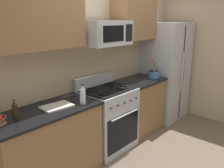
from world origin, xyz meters
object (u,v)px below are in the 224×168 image
Objects in this scene: refrigerator at (166,71)px; bottle_soy at (15,109)px; cutting_board at (57,106)px; bottle_vinegar at (83,95)px; microwave at (106,33)px; utensil_crock at (154,74)px; range_oven at (108,118)px.

bottle_soy is (-2.99, 0.08, 0.08)m from refrigerator.
bottle_vinegar is (0.27, -0.14, 0.10)m from cutting_board.
refrigerator is 1.83m from microwave.
range_oven is at bearing 174.38° from utensil_crock.
microwave is (-0.00, 0.03, 1.24)m from range_oven.
bottle_soy is at bearing 178.56° from refrigerator.
utensil_crock reaches higher than bottle_vinegar.
microwave is 1.52m from bottle_soy.
microwave reaches higher than utensil_crock.
bottle_vinegar reaches higher than range_oven.
refrigerator is at bearing 0.04° from cutting_board.
microwave is at bearing 90.07° from range_oven.
utensil_crock is 1.68m from bottle_vinegar.
bottle_soy is (-2.41, 0.16, 0.02)m from utensil_crock.
bottle_vinegar is at bearing -176.37° from refrigerator.
refrigerator is at bearing -1.44° from bottle_soy.
utensil_crock reaches higher than range_oven.
microwave reaches higher than cutting_board.
refrigerator reaches higher than cutting_board.
refrigerator is 2.53m from cutting_board.
bottle_vinegar is at bearing -178.09° from utensil_crock.
cutting_board is 1.43× the size of bottle_vinegar.
range_oven is 1.24m from microwave.
microwave is (-1.64, 0.04, 0.79)m from refrigerator.
microwave is 1.19m from cutting_board.
microwave reaches higher than bottle_soy.
range_oven is 1.70m from refrigerator.
refrigerator is 2.57× the size of microwave.
refrigerator is 2.99m from bottle_soy.
range_oven reaches higher than cutting_board.
cutting_board is (-2.53, -0.00, 0.00)m from refrigerator.
utensil_crock reaches higher than bottle_soy.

